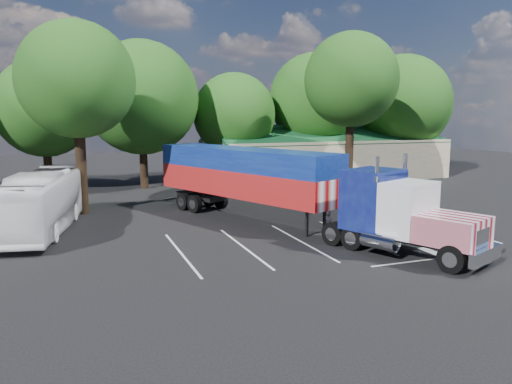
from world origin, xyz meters
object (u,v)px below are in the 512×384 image
object	(u,v)px
silver_sedan	(280,177)
bicycle	(246,192)
semi_truck	(278,182)
tour_bus	(42,201)
woman	(328,225)

from	to	relation	value
silver_sedan	bicycle	bearing A→B (deg)	142.95
semi_truck	tour_bus	bearing A→B (deg)	140.65
silver_sedan	tour_bus	bearing A→B (deg)	127.43
tour_bus	semi_truck	bearing A→B (deg)	-5.27
woman	bicycle	bearing A→B (deg)	-28.37
woman	bicycle	world-z (taller)	woman
bicycle	tour_bus	distance (m)	15.95
woman	silver_sedan	distance (m)	20.79
woman	silver_sedan	bearing A→B (deg)	-43.81
woman	bicycle	xyz separation A→B (m)	(0.20, 13.96, -0.31)
woman	bicycle	size ratio (longest dim) A/B	0.89
semi_truck	woman	world-z (taller)	semi_truck
semi_truck	tour_bus	xyz separation A→B (m)	(-13.07, 3.78, -0.98)
bicycle	tour_bus	world-z (taller)	tour_bus
semi_truck	tour_bus	distance (m)	13.64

